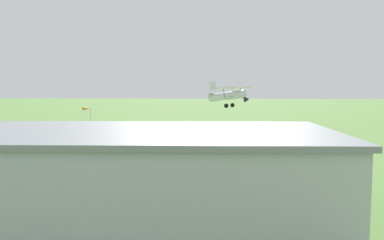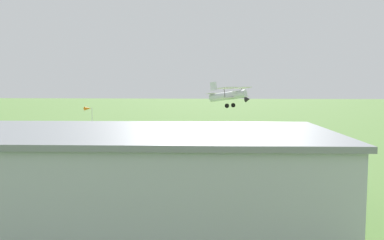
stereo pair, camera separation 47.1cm
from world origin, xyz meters
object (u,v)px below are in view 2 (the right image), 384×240
biplane (230,95)px  person_crossing_taxiway (253,162)px  hangar (72,172)px  person_beside_truck (263,165)px  windsock (88,110)px  person_near_hangar_door (304,173)px  person_walking_on_apron (316,176)px

biplane → person_crossing_taxiway: (-2.08, 16.32, -6.58)m
hangar → biplane: bearing=-110.3°
biplane → person_beside_truck: biplane is taller
hangar → biplane: (-11.56, -31.24, 4.48)m
hangar → windsock: hangar is taller
hangar → person_near_hangar_door: size_ratio=22.29×
person_near_hangar_door → person_crossing_taxiway: 6.31m
person_near_hangar_door → biplane: bearing=-73.0°
person_crossing_taxiway → person_beside_truck: bearing=120.5°
person_walking_on_apron → person_crossing_taxiway: 8.08m
hangar → windsock: size_ratio=6.86×
person_walking_on_apron → person_crossing_taxiway: (4.91, -6.42, -0.08)m
person_near_hangar_door → person_crossing_taxiway: bearing=-46.9°
person_beside_truck → windsock: size_ratio=0.30×
biplane → person_crossing_taxiway: bearing=97.3°
biplane → person_crossing_taxiway: biplane is taller
hangar → person_crossing_taxiway: hangar is taller
person_beside_truck → person_near_hangar_door: person_near_hangar_door is taller
person_beside_truck → person_crossing_taxiway: bearing=-59.5°
biplane → person_beside_truck: bearing=99.4°
person_beside_truck → person_crossing_taxiway: person_crossing_taxiway is taller
person_walking_on_apron → person_near_hangar_door: person_walking_on_apron is taller
hangar → person_walking_on_apron: 20.50m
person_beside_truck → person_walking_on_apron: (-4.05, 4.95, 0.12)m
person_beside_truck → person_near_hangar_door: size_ratio=0.97×
biplane → windsock: size_ratio=1.54×
hangar → person_crossing_taxiway: size_ratio=21.91×
hangar → person_near_hangar_door: bearing=-150.1°
biplane → person_beside_truck: size_ratio=5.14×
hangar → biplane: 33.61m
person_beside_truck → person_crossing_taxiway: size_ratio=0.96×
person_walking_on_apron → person_near_hangar_door: 1.91m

